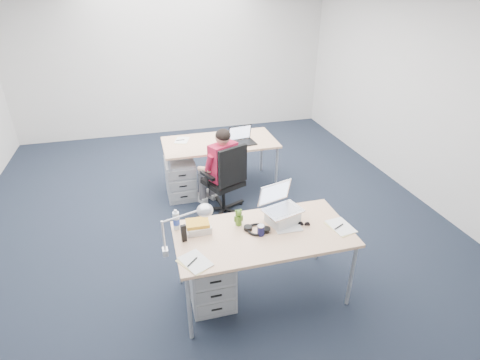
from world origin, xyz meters
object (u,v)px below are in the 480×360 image
(office_chair, at_px, (225,194))
(drawer_pedestal_near, at_px, (211,277))
(desk_far, at_px, (220,144))
(bear_figurine, at_px, (239,217))
(headphones, at_px, (257,229))
(far_cup, at_px, (240,135))
(drawer_pedestal_far, at_px, (181,178))
(can_koozie, at_px, (261,230))
(desk_lamp, at_px, (180,230))
(desk_near, at_px, (263,237))
(wireless_keyboard, at_px, (289,229))
(cordless_phone, at_px, (184,233))
(book_stack, at_px, (198,227))
(water_bottle, at_px, (176,219))
(dark_laptop, at_px, (243,135))
(computer_mouse, at_px, (267,230))
(sunglasses, at_px, (304,224))
(silver_laptop, at_px, (283,206))

(office_chair, bearing_deg, drawer_pedestal_near, -130.92)
(desk_far, relative_size, bear_figurine, 9.62)
(headphones, bearing_deg, far_cup, 103.36)
(drawer_pedestal_far, height_order, can_koozie, can_koozie)
(desk_lamp, bearing_deg, desk_far, 51.87)
(desk_near, xyz_separation_m, bear_figurine, (-0.18, 0.18, 0.13))
(wireless_keyboard, relative_size, can_koozie, 2.39)
(bear_figurine, relative_size, cordless_phone, 1.00)
(book_stack, bearing_deg, desk_far, 72.62)
(desk_far, xyz_separation_m, drawer_pedestal_near, (-0.58, -2.19, -0.41))
(can_koozie, bearing_deg, drawer_pedestal_near, 170.46)
(drawer_pedestal_far, distance_m, water_bottle, 1.96)
(desk_near, bearing_deg, bear_figurine, 134.95)
(drawer_pedestal_near, bearing_deg, wireless_keyboard, -5.29)
(drawer_pedestal_near, relative_size, wireless_keyboard, 2.24)
(wireless_keyboard, bearing_deg, office_chair, 101.75)
(wireless_keyboard, height_order, dark_laptop, dark_laptop)
(headphones, xyz_separation_m, water_bottle, (-0.70, 0.22, 0.08))
(book_stack, bearing_deg, cordless_phone, -141.43)
(bear_figurine, bearing_deg, can_koozie, -67.88)
(wireless_keyboard, xyz_separation_m, computer_mouse, (-0.20, 0.03, 0.01))
(book_stack, bearing_deg, far_cup, 65.44)
(drawer_pedestal_near, xyz_separation_m, headphones, (0.45, -0.01, 0.48))
(desk_near, bearing_deg, desk_lamp, -174.33)
(sunglasses, bearing_deg, drawer_pedestal_near, -163.70)
(dark_laptop, bearing_deg, desk_far, 142.92)
(desk_near, xyz_separation_m, desk_far, (0.08, 2.24, 0.00))
(wireless_keyboard, height_order, can_koozie, can_koozie)
(drawer_pedestal_far, relative_size, sunglasses, 4.81)
(wireless_keyboard, bearing_deg, cordless_phone, 177.49)
(can_koozie, distance_m, book_stack, 0.57)
(desk_near, height_order, computer_mouse, computer_mouse)
(silver_laptop, xyz_separation_m, book_stack, (-0.79, 0.07, -0.13))
(can_koozie, distance_m, cordless_phone, 0.68)
(desk_far, xyz_separation_m, desk_lamp, (-0.83, -2.32, 0.27))
(water_bottle, bearing_deg, desk_lamp, -90.00)
(book_stack, bearing_deg, desk_lamp, -126.21)
(silver_laptop, relative_size, dark_laptop, 1.07)
(drawer_pedestal_far, xyz_separation_m, cordless_phone, (-0.19, -2.07, 0.54))
(drawer_pedestal_near, height_order, water_bottle, water_bottle)
(drawer_pedestal_far, bearing_deg, wireless_keyboard, -70.52)
(drawer_pedestal_far, height_order, water_bottle, water_bottle)
(wireless_keyboard, bearing_deg, drawer_pedestal_far, 111.73)
(desk_near, distance_m, headphones, 0.09)
(silver_laptop, height_order, far_cup, silver_laptop)
(drawer_pedestal_near, relative_size, can_koozie, 5.36)
(desk_near, bearing_deg, far_cup, 80.06)
(headphones, relative_size, book_stack, 1.11)
(silver_laptop, distance_m, dark_laptop, 1.97)
(drawer_pedestal_near, relative_size, headphones, 2.23)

